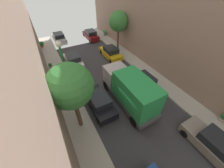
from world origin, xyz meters
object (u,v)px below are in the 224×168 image
parked_car_left_3 (99,102)px  potted_plant_4 (105,32)px  parked_car_left_4 (73,60)px  street_tree_0 (70,86)px  parked_car_right_4 (91,35)px  street_tree_1 (118,22)px  parked_car_left_5 (59,38)px  lamp_post (65,68)px  potted_plant_2 (42,44)px  parked_car_right_2 (143,82)px  delivery_truck (130,90)px  potted_plant_1 (54,78)px  potted_plant_0 (224,117)px  potted_plant_5 (50,66)px  parked_car_right_1 (213,144)px  parked_car_right_3 (111,53)px

parked_car_left_3 → potted_plant_4: bearing=61.7°
parked_car_left_4 → street_tree_0: size_ratio=0.71×
parked_car_right_4 → street_tree_1: street_tree_1 is taller
parked_car_left_5 → potted_plant_4: size_ratio=4.27×
parked_car_right_4 → lamp_post: lamp_post is taller
parked_car_left_3 → potted_plant_2: 16.22m
parked_car_right_2 → delivery_truck: size_ratio=0.64×
parked_car_left_3 → potted_plant_1: size_ratio=4.16×
parked_car_right_4 → potted_plant_2: parked_car_right_4 is taller
parked_car_right_2 → potted_plant_0: bearing=-65.9°
delivery_truck → street_tree_1: street_tree_1 is taller
potted_plant_1 → potted_plant_2: (-0.07, 10.28, -0.06)m
potted_plant_1 → potted_plant_0: bearing=-46.8°
parked_car_right_2 → street_tree_1: street_tree_1 is taller
parked_car_left_3 → street_tree_1: size_ratio=0.76×
parked_car_left_4 → delivery_truck: delivery_truck is taller
potted_plant_4 → potted_plant_5: 13.02m
lamp_post → potted_plant_1: bearing=105.4°
parked_car_right_1 → parked_car_right_2: 7.67m
delivery_truck → parked_car_left_3: bearing=161.8°
parked_car_right_2 → street_tree_0: street_tree_0 is taller
parked_car_right_3 → lamp_post: 10.10m
parked_car_left_5 → parked_car_right_2: size_ratio=1.00×
parked_car_right_1 → parked_car_right_3: (0.00, 15.13, 0.00)m
parked_car_right_3 → potted_plant_5: parked_car_right_3 is taller
street_tree_0 → potted_plant_0: 12.58m
potted_plant_1 → potted_plant_4: potted_plant_1 is taller
parked_car_right_4 → potted_plant_0: parked_car_right_4 is taller
parked_car_right_4 → lamp_post: size_ratio=0.68×
potted_plant_0 → parked_car_left_4: bearing=119.7°
parked_car_right_3 → potted_plant_5: 8.37m
street_tree_1 → potted_plant_5: size_ratio=6.73×
parked_car_left_4 → potted_plant_5: 2.95m
parked_car_left_4 → potted_plant_0: 17.06m
parked_car_left_5 → street_tree_1: 11.15m
potted_plant_0 → potted_plant_1: (-11.44, 12.17, 0.05)m
street_tree_1 → potted_plant_0: street_tree_1 is taller
parked_car_right_2 → delivery_truck: (-2.70, -1.17, 1.07)m
delivery_truck → potted_plant_1: 8.73m
parked_car_right_3 → potted_plant_2: size_ratio=4.47×
parked_car_right_4 → potted_plant_0: bearing=-82.1°
parked_car_left_5 → potted_plant_0: 24.84m
potted_plant_5 → parked_car_right_1: bearing=-62.6°
parked_car_left_4 → parked_car_right_3: same height
potted_plant_4 → parked_car_left_3: bearing=-118.3°
parked_car_left_5 → potted_plant_4: (8.25, -1.50, -0.01)m
parked_car_right_1 → potted_plant_0: bearing=15.9°
parked_car_left_4 → parked_car_left_5: 8.54m
potted_plant_1 → potted_plant_5: size_ratio=1.23×
parked_car_left_4 → parked_car_right_1: bearing=-71.0°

